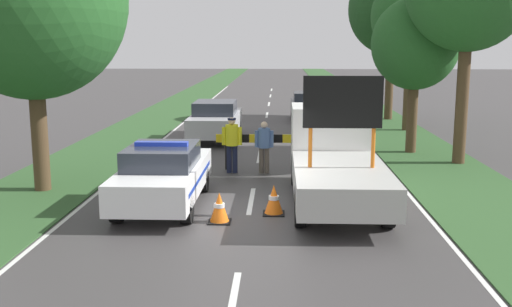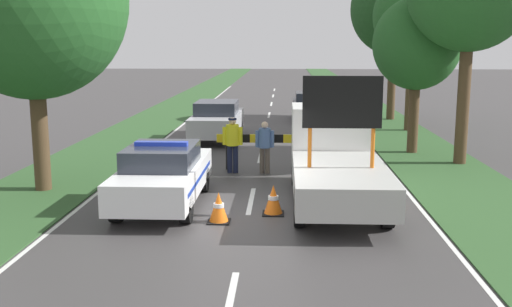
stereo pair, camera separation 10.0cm
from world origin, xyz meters
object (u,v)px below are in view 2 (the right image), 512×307
at_px(roadside_tree_near_left, 395,9).
at_px(police_car, 163,174).
at_px(traffic_cone_near_truck, 393,194).
at_px(pedestrian_civilian, 265,143).
at_px(roadside_tree_mid_right, 417,44).
at_px(queued_car_sedan_silver, 217,120).
at_px(roadside_tree_far_left, 413,17).
at_px(traffic_cone_near_police, 305,160).
at_px(traffic_cone_behind_barrier, 273,200).
at_px(work_truck, 335,157).
at_px(police_officer, 233,140).
at_px(road_barrier, 267,141).
at_px(queued_car_suv_grey, 312,106).
at_px(traffic_cone_centre_front, 219,207).

bearing_deg(roadside_tree_near_left, police_car, -116.24).
relative_size(traffic_cone_near_truck, roadside_tree_near_left, 0.07).
distance_m(pedestrian_civilian, roadside_tree_mid_right, 6.99).
height_order(police_car, roadside_tree_mid_right, roadside_tree_mid_right).
xyz_separation_m(traffic_cone_near_truck, queued_car_sedan_silver, (-5.37, 10.02, 0.52)).
bearing_deg(roadside_tree_near_left, roadside_tree_far_left, -88.24).
distance_m(pedestrian_civilian, queued_car_sedan_silver, 6.78).
bearing_deg(traffic_cone_near_police, traffic_cone_behind_barrier, -100.00).
distance_m(traffic_cone_near_police, roadside_tree_mid_right, 6.10).
relative_size(traffic_cone_near_police, roadside_tree_near_left, 0.07).
height_order(work_truck, queued_car_sedan_silver, work_truck).
distance_m(police_officer, pedestrian_civilian, 0.98).
xyz_separation_m(queued_car_sedan_silver, roadside_tree_mid_right, (7.35, -2.77, 3.04)).
height_order(road_barrier, traffic_cone_near_police, road_barrier).
relative_size(road_barrier, roadside_tree_near_left, 0.39).
distance_m(police_officer, queued_car_suv_grey, 13.13).
bearing_deg(roadside_tree_mid_right, roadside_tree_far_left, 79.84).
xyz_separation_m(work_truck, traffic_cone_behind_barrier, (-1.52, -1.49, -0.73)).
relative_size(traffic_cone_behind_barrier, roadside_tree_near_left, 0.09).
height_order(police_officer, traffic_cone_near_police, police_officer).
bearing_deg(traffic_cone_centre_front, work_truck, 38.87).
xyz_separation_m(police_officer, roadside_tree_mid_right, (6.17, 3.62, 2.84)).
height_order(traffic_cone_centre_front, roadside_tree_far_left, roadside_tree_far_left).
height_order(road_barrier, roadside_tree_mid_right, roadside_tree_mid_right).
height_order(queued_car_sedan_silver, roadside_tree_far_left, roadside_tree_far_left).
height_order(police_car, police_officer, police_officer).
height_order(police_officer, roadside_tree_mid_right, roadside_tree_mid_right).
bearing_deg(work_truck, road_barrier, -62.75).
relative_size(pedestrian_civilian, traffic_cone_centre_front, 2.34).
relative_size(traffic_cone_behind_barrier, roadside_tree_far_left, 0.10).
distance_m(road_barrier, traffic_cone_behind_barrier, 4.97).
distance_m(police_car, roadside_tree_near_left, 19.61).
bearing_deg(queued_car_sedan_silver, police_car, 89.01).
bearing_deg(pedestrian_civilian, traffic_cone_behind_barrier, -103.00).
height_order(police_car, work_truck, work_truck).
distance_m(traffic_cone_near_police, traffic_cone_centre_front, 6.18).
relative_size(pedestrian_civilian, roadside_tree_near_left, 0.20).
xyz_separation_m(roadside_tree_near_left, roadside_tree_far_left, (0.12, -3.97, -0.55)).
relative_size(traffic_cone_near_police, traffic_cone_near_truck, 0.92).
relative_size(roadside_tree_near_left, roadside_tree_far_left, 1.14).
relative_size(road_barrier, queued_car_suv_grey, 0.76).
xyz_separation_m(queued_car_sedan_silver, queued_car_suv_grey, (4.18, 6.39, -0.05)).
relative_size(road_barrier, traffic_cone_near_truck, 5.31).
bearing_deg(queued_car_sedan_silver, roadside_tree_mid_right, 159.34).
relative_size(roadside_tree_mid_right, roadside_tree_far_left, 0.80).
bearing_deg(roadside_tree_near_left, queued_car_sedan_silver, -140.32).
xyz_separation_m(pedestrian_civilian, traffic_cone_centre_front, (-0.85, -5.12, -0.59)).
xyz_separation_m(traffic_cone_near_police, traffic_cone_behind_barrier, (-0.90, -5.13, 0.08)).
xyz_separation_m(pedestrian_civilian, roadside_tree_near_left, (6.08, 13.25, 4.65)).
bearing_deg(traffic_cone_behind_barrier, roadside_tree_near_left, 72.03).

